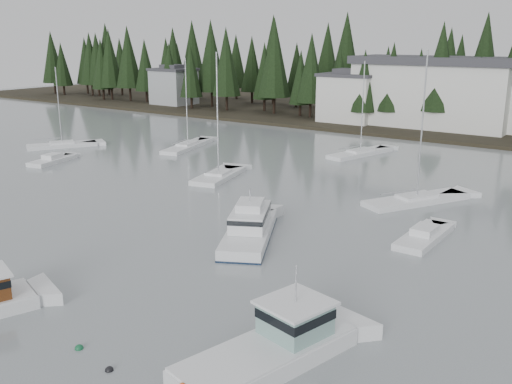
# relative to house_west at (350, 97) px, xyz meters

# --- Properties ---
(far_shore_land) EXTENTS (240.00, 54.00, 1.00)m
(far_shore_land) POSITION_rel_house_west_xyz_m (18.00, 18.00, -4.65)
(far_shore_land) COLOR black
(far_shore_land) RESTS_ON ground
(conifer_treeline) EXTENTS (200.00, 22.00, 20.00)m
(conifer_treeline) POSITION_rel_house_west_xyz_m (18.00, 7.00, -4.65)
(conifer_treeline) COLOR black
(conifer_treeline) RESTS_ON ground
(house_west) EXTENTS (9.54, 7.42, 8.75)m
(house_west) POSITION_rel_house_west_xyz_m (0.00, 0.00, 0.00)
(house_west) COLOR silver
(house_west) RESTS_ON ground
(house_far_west) EXTENTS (8.48, 7.42, 8.25)m
(house_far_west) POSITION_rel_house_west_xyz_m (-42.00, 2.00, -0.25)
(house_far_west) COLOR #999EA0
(house_far_west) RESTS_ON ground
(harbor_inn) EXTENTS (29.50, 11.50, 10.90)m
(harbor_inn) POSITION_rel_house_west_xyz_m (15.04, 3.34, 1.12)
(harbor_inn) COLOR silver
(harbor_inn) RESTS_ON ground
(cabin_cruiser_center) EXTENTS (7.22, 10.14, 4.23)m
(cabin_cruiser_center) POSITION_rel_house_west_xyz_m (19.46, -55.56, -4.02)
(cabin_cruiser_center) COLOR white
(cabin_cruiser_center) RESTS_ON ground
(lobster_boat_teal) EXTENTS (5.13, 9.42, 4.97)m
(lobster_boat_teal) POSITION_rel_house_west_xyz_m (30.10, -68.36, -4.06)
(lobster_boat_teal) COLOR white
(lobster_boat_teal) RESTS_ON ground
(sailboat_0) EXTENTS (5.23, 11.22, 12.31)m
(sailboat_0) POSITION_rel_house_west_xyz_m (-8.02, -31.66, -4.59)
(sailboat_0) COLOR white
(sailboat_0) RESTS_ON ground
(sailboat_2) EXTENTS (4.83, 10.53, 12.11)m
(sailboat_2) POSITION_rel_house_west_xyz_m (12.91, -22.73, -4.59)
(sailboat_2) COLOR white
(sailboat_2) RESTS_ON ground
(sailboat_6) EXTENTS (6.75, 9.07, 11.12)m
(sailboat_6) POSITION_rel_house_west_xyz_m (-22.28, -40.99, -4.60)
(sailboat_6) COLOR white
(sailboat_6) RESTS_ON ground
(sailboat_8) EXTENTS (4.78, 8.57, 13.46)m
(sailboat_8) POSITION_rel_house_west_xyz_m (5.94, -42.44, -4.58)
(sailboat_8) COLOR white
(sailboat_8) RESTS_ON ground
(sailboat_9) EXTENTS (7.27, 10.32, 13.88)m
(sailboat_9) POSITION_rel_house_west_xyz_m (26.21, -39.37, -4.58)
(sailboat_9) COLOR white
(sailboat_9) RESTS_ON ground
(runabout_0) EXTENTS (3.63, 6.65, 1.42)m
(runabout_0) POSITION_rel_house_west_xyz_m (-14.92, -47.80, -4.52)
(runabout_0) COLOR white
(runabout_0) RESTS_ON ground
(runabout_1) EXTENTS (2.26, 6.99, 1.42)m
(runabout_1) POSITION_rel_house_west_xyz_m (30.13, -48.48, -4.52)
(runabout_1) COLOR white
(runabout_1) RESTS_ON ground
(mooring_buoy_green) EXTENTS (0.42, 0.42, 0.42)m
(mooring_buoy_green) POSITION_rel_house_west_xyz_m (21.91, -72.81, -4.65)
(mooring_buoy_green) COLOR #145933
(mooring_buoy_green) RESTS_ON ground
(mooring_buoy_dark) EXTENTS (0.39, 0.39, 0.39)m
(mooring_buoy_dark) POSITION_rel_house_west_xyz_m (24.52, -73.21, -4.65)
(mooring_buoy_dark) COLOR black
(mooring_buoy_dark) RESTS_ON ground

